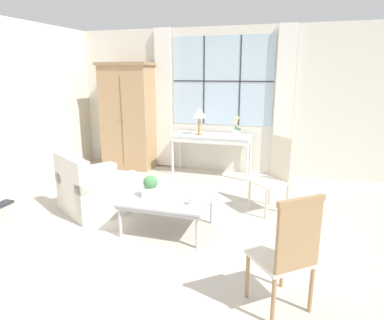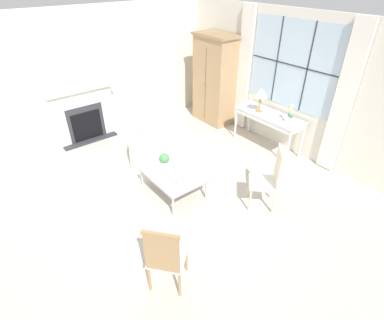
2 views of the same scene
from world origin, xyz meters
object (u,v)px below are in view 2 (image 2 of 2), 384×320
Objects in this scene: table_lamp at (261,94)px; coffee_table at (173,174)px; accent_chair_wooden at (165,256)px; side_chair_wooden at (271,176)px; pillar_candle at (179,183)px; armchair_upholstered at (151,146)px; potted_plant_small at (164,161)px; armoire at (214,80)px; fireplace at (82,110)px; potted_orchid at (289,115)px; console_table at (269,118)px.

table_lamp is 2.63m from coffee_table.
table_lamp reaches higher than coffee_table.
side_chair_wooden is at bearing 96.44° from accent_chair_wooden.
table_lamp is at bearing 104.09° from pillar_candle.
armchair_upholstered is 1.10m from potted_plant_small.
armoire reaches higher than armchair_upholstered.
armchair_upholstered is at bearing 24.33° from fireplace.
table_lamp is at bearing 116.08° from accent_chair_wooden.
accent_chair_wooden is (3.32, -3.72, -0.50)m from armoire.
potted_orchid is 3.90m from accent_chair_wooden.
fireplace is at bearing -131.41° from table_lamp.
accent_chair_wooden is 0.98× the size of coffee_table.
armoire is 7.72× the size of potted_plant_small.
fireplace is at bearing -174.61° from pillar_candle.
potted_plant_small is at bearing 169.53° from pillar_candle.
accent_chair_wooden is (1.56, -3.73, -0.13)m from console_table.
table_lamp is at bearing -173.17° from potted_orchid.
potted_plant_small is (1.61, -2.59, -0.51)m from armoire.
side_chair_wooden reaches higher than console_table.
fireplace reaches higher than side_chair_wooden.
armoire is 5.72× the size of potted_orchid.
console_table is (1.77, 0.00, -0.37)m from armoire.
armchair_upholstered is (0.60, -2.26, -0.80)m from armoire.
armchair_upholstered is at bearing -117.27° from console_table.
fireplace reaches higher than accent_chair_wooden.
pillar_candle is at bearing -75.91° from table_lamp.
console_table is at bearing 46.94° from fireplace.
potted_orchid is 2.65m from coffee_table.
coffee_table is (-1.49, 1.16, -0.19)m from accent_chair_wooden.
armoire is 1.97× the size of side_chair_wooden.
coffee_table is at bearing 160.41° from pillar_candle.
console_table is 1.41× the size of side_chair_wooden.
pillar_candle is (-0.03, -2.70, -0.46)m from potted_orchid.
side_chair_wooden is at bearing 36.30° from potted_plant_small.
armchair_upholstered is at bearing 164.66° from pillar_candle.
fireplace reaches higher than potted_plant_small.
accent_chair_wooden is at bearing -67.35° from console_table.
table_lamp is (-0.23, -0.08, 0.48)m from console_table.
pillar_candle is at bearing -126.67° from side_chair_wooden.
potted_plant_small is at bearing -58.05° from armoire.
table_lamp is at bearing 96.71° from coffee_table.
coffee_table is (0.06, -2.57, -0.32)m from console_table.
armchair_upholstered is at bearing 165.95° from coffee_table.
potted_plant_small reaches higher than coffee_table.
fireplace is 3.26m from pillar_candle.
potted_orchid is 1.77m from side_chair_wooden.
accent_chair_wooden is at bearing -9.45° from fireplace.
potted_orchid is at bearing 106.40° from accent_chair_wooden.
potted_orchid reaches higher than potted_plant_small.
fireplace is 1.86m from armchair_upholstered.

